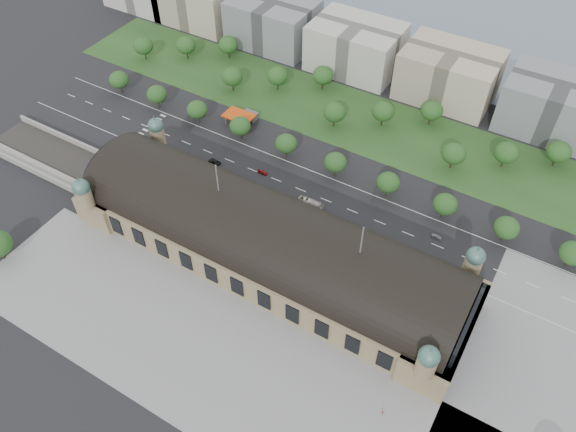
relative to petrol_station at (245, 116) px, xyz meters
The scene contains 51 objects.
ground 84.71m from the petrol_station, 50.45° to the right, with size 900.00×900.00×0.00m, color black.
station 84.98m from the petrol_station, 50.45° to the right, with size 150.00×48.40×44.30m.
track_cutting 87.79m from the petrol_station, 129.73° to the right, with size 70.00×24.00×3.10m.
plaza_south 126.63m from the petrol_station, 59.68° to the right, with size 190.00×48.00×0.12m, color gray.
plaza_east 169.97m from the petrol_station, 22.59° to the right, with size 56.00×100.00×0.12m, color gray.
road_slab 43.62m from the petrol_station, 38.82° to the right, with size 260.00×26.00×0.10m, color black.
grass_belt 47.86m from the petrol_station, 35.47° to the left, with size 300.00×45.00×0.10m, color #22471C.
petrol_station is the anchor object (origin of this frame).
office_1 102.26m from the petrol_station, 138.33° to the left, with size 45.00×32.00×24.00m, color #BDB095.
office_2 73.13m from the petrol_station, 111.07° to the left, with size 45.00×32.00×24.00m, color gray.
office_3 72.38m from the petrol_station, 70.56° to the left, with size 45.00×32.00×24.00m, color #B9B6B0.
office_4 100.64m from the petrol_station, 42.50° to the left, with size 45.00×32.00×24.00m, color #BDB095.
office_5 141.49m from the petrol_station, 28.66° to the left, with size 45.00×32.00×24.00m, color gray.
tree_row_0 67.38m from the petrol_station, 169.47° to the right, with size 9.60×9.60×11.52m.
tree_row_1 44.08m from the petrol_station, 163.73° to the right, with size 9.60×9.60×11.52m.
tree_row_2 22.32m from the petrol_station, 145.83° to the right, with size 9.60×9.60×11.52m.
tree_row_3 14.35m from the petrol_station, 64.33° to the right, with size 9.60×9.60×11.52m.
tree_row_4 32.64m from the petrol_station, 22.33° to the right, with size 9.60×9.60×11.52m.
tree_row_5 55.47m from the petrol_station, 12.84° to the right, with size 9.60×9.60×11.52m.
tree_row_6 78.99m from the petrol_station, ahead, with size 9.60×9.60×11.52m.
tree_row_7 102.74m from the petrol_station, ahead, with size 9.60×9.60×11.52m.
tree_row_8 126.58m from the petrol_station, ahead, with size 9.60×9.60×11.52m.
tree_row_9 150.47m from the petrol_station, ahead, with size 9.60×9.60×11.52m.
tree_belt_0 78.30m from the petrol_station, 166.89° to the left, with size 10.40×10.40×12.48m.
tree_belt_1 64.57m from the petrol_station, 152.50° to the left, with size 10.40×10.40×12.48m.
tree_belt_2 56.72m from the petrol_station, 132.40° to the left, with size 10.40×10.40×12.48m.
tree_belt_3 26.54m from the petrol_station, 137.15° to the left, with size 10.40×10.40×12.48m.
tree_belt_4 30.15m from the petrol_station, 90.18° to the left, with size 10.40×10.40×12.48m.
tree_belt_5 46.08m from the petrol_station, 65.62° to the left, with size 10.40×10.40×12.48m.
tree_belt_6 42.15m from the petrol_station, 25.05° to the left, with size 10.40×10.40×12.48m.
tree_belt_7 64.40m from the petrol_station, 27.57° to the left, with size 10.40×10.40×12.48m.
tree_belt_8 86.76m from the petrol_station, 28.79° to the left, with size 10.40×10.40×12.48m.
tree_belt_9 96.68m from the petrol_station, 10.57° to the left, with size 10.40×10.40×12.48m.
tree_belt_10 117.83m from the petrol_station, 14.62° to the left, with size 10.40×10.40×12.48m.
tree_belt_11 139.39m from the petrol_station, 17.43° to the left, with size 10.40×10.40×12.48m.
traffic_car_2 32.43m from the petrol_station, 80.92° to the right, with size 2.67×5.79×1.61m, color black.
traffic_car_3 38.07m from the petrol_station, 44.99° to the right, with size 1.83×4.51×1.31m, color maroon.
traffic_car_4 72.77m from the petrol_station, 29.69° to the right, with size 1.72×4.27×1.46m, color #171F41.
traffic_car_5 106.68m from the petrol_station, 12.80° to the right, with size 1.36×3.89×1.28m, color slate.
traffic_car_6 118.38m from the petrol_station, 18.41° to the right, with size 2.71×5.87×1.63m, color silver.
parked_car_0 45.61m from the petrol_station, 107.11° to the right, with size 1.36×3.90×1.29m, color black.
parked_car_1 44.24m from the petrol_station, 90.84° to the right, with size 2.28×4.93×1.37m, color maroon.
parked_car_2 40.57m from the petrol_station, 83.96° to the right, with size 2.04×5.02×1.46m, color #1C234E.
parked_car_3 44.81m from the petrol_station, 81.72° to the right, with size 1.63×4.04×1.38m, color #4F5056.
parked_car_4 42.22m from the petrol_station, 72.84° to the right, with size 1.61×4.61×1.52m, color silver.
parked_car_5 44.52m from the petrol_station, 84.84° to the right, with size 2.70×5.85×1.63m, color gray.
parked_car_6 52.49m from the petrol_station, 52.43° to the right, with size 1.81×4.46×1.29m, color black.
bus_west 56.24m from the petrol_station, 42.91° to the right, with size 3.07×13.12×3.65m, color red.
bus_mid 63.46m from the petrol_station, 31.64° to the right, with size 2.56×10.92×3.04m, color silver.
bus_east 83.46m from the petrol_station, 27.31° to the right, with size 2.75×11.74×3.27m, color silver.
pedestrian_0 151.26m from the petrol_station, 40.62° to the right, with size 0.79×0.45×1.61m, color gray.
Camera 1 is at (72.91, -108.86, 163.68)m, focal length 35.00 mm.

